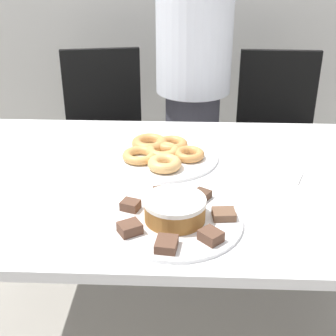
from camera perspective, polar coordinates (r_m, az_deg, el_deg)
table at (r=1.49m, az=-0.47°, el=-4.02°), size 1.48×0.95×0.75m
person_standing at (r=2.12m, az=3.10°, el=11.01°), size 0.33×0.33×1.62m
office_chair_left at (r=2.43m, az=-7.58°, el=2.48°), size 0.51×0.51×0.92m
office_chair_right at (r=2.44m, az=13.01°, el=2.10°), size 0.45×0.45×0.92m
plate_cake at (r=1.22m, az=0.83°, el=-6.44°), size 0.35×0.35×0.01m
plate_donuts at (r=1.57m, az=-0.64°, el=1.41°), size 0.37×0.37×0.01m
frosted_cake at (r=1.20m, az=0.84°, el=-5.02°), size 0.16×0.16×0.06m
lamington_0 at (r=1.14m, az=5.24°, el=-8.24°), size 0.07×0.07×0.03m
lamington_1 at (r=1.23m, az=6.82°, el=-5.61°), size 0.06×0.06×0.02m
lamington_2 at (r=1.30m, az=4.02°, el=-3.35°), size 0.06×0.07×0.02m
lamington_3 at (r=1.32m, az=-0.78°, el=-2.98°), size 0.05×0.06×0.02m
lamington_4 at (r=1.26m, az=-4.60°, el=-4.54°), size 0.06×0.05×0.02m
lamington_5 at (r=1.16m, az=-4.68°, el=-7.30°), size 0.07×0.07×0.03m
lamington_6 at (r=1.11m, az=-0.19°, el=-9.27°), size 0.06×0.06×0.02m
donut_0 at (r=1.56m, az=-0.65°, el=2.09°), size 0.11×0.11×0.03m
donut_1 at (r=1.53m, az=-3.47°, el=1.53°), size 0.11×0.11×0.03m
donut_2 at (r=1.47m, az=-0.30°, el=0.54°), size 0.11×0.11×0.03m
donut_3 at (r=1.54m, az=2.59°, el=1.69°), size 0.10×0.10×0.03m
donut_4 at (r=1.61m, az=0.42°, el=2.89°), size 0.11×0.11×0.03m
donut_5 at (r=1.62m, az=-2.26°, el=3.06°), size 0.12×0.12×0.03m
napkin at (r=1.49m, az=13.77°, el=-0.80°), size 0.14×0.13×0.01m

